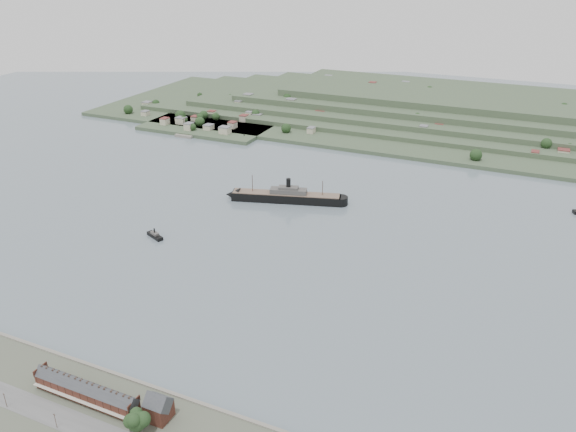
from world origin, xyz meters
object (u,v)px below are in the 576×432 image
at_px(terrace_row, 86,391).
at_px(gabled_building, 158,407).
at_px(tugboat, 155,235).
at_px(fig_tree, 137,421).
at_px(steamship, 283,196).

height_order(terrace_row, gabled_building, gabled_building).
relative_size(terrace_row, tugboat, 3.32).
relative_size(gabled_building, tugboat, 0.84).
bearing_deg(fig_tree, gabled_building, 75.82).
relative_size(terrace_row, gabled_building, 3.95).
distance_m(terrace_row, fig_tree, 35.51).
bearing_deg(gabled_building, tugboat, 126.98).
bearing_deg(tugboat, fig_tree, -55.73).
bearing_deg(tugboat, gabled_building, -53.02).
xyz_separation_m(gabled_building, fig_tree, (-2.85, -11.27, 1.38)).
xyz_separation_m(terrace_row, gabled_building, (37.50, 4.02, 1.34)).
bearing_deg(steamship, terrace_row, -86.58).
xyz_separation_m(terrace_row, steamship, (-14.99, 250.79, -2.23)).
height_order(terrace_row, tugboat, terrace_row).
xyz_separation_m(steamship, fig_tree, (49.65, -258.03, 4.95)).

